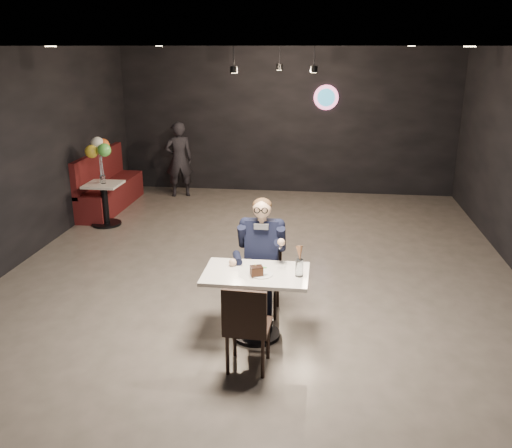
# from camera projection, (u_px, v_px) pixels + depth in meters

# --- Properties ---
(floor) EXTENTS (9.00, 9.00, 0.00)m
(floor) POSITION_uv_depth(u_px,v_px,m) (261.00, 273.00, 7.52)
(floor) COLOR slate
(floor) RESTS_ON ground
(wall_sign) EXTENTS (0.50, 0.06, 0.50)m
(wall_sign) POSITION_uv_depth(u_px,v_px,m) (326.00, 97.00, 11.00)
(wall_sign) COLOR pink
(wall_sign) RESTS_ON floor
(pendant_lights) EXTENTS (1.40, 1.20, 0.36)m
(pendant_lights) POSITION_uv_depth(u_px,v_px,m) (276.00, 54.00, 8.50)
(pendant_lights) COLOR black
(pendant_lights) RESTS_ON floor
(main_table) EXTENTS (1.10, 0.70, 0.75)m
(main_table) POSITION_uv_depth(u_px,v_px,m) (256.00, 304.00, 5.78)
(main_table) COLOR white
(main_table) RESTS_ON floor
(chair_far) EXTENTS (0.42, 0.46, 0.92)m
(chair_far) POSITION_uv_depth(u_px,v_px,m) (262.00, 276.00, 6.27)
(chair_far) COLOR black
(chair_far) RESTS_ON floor
(chair_near) EXTENTS (0.44, 0.48, 0.92)m
(chair_near) POSITION_uv_depth(u_px,v_px,m) (248.00, 324.00, 5.20)
(chair_near) COLOR black
(chair_near) RESTS_ON floor
(seated_man) EXTENTS (0.60, 0.80, 1.44)m
(seated_man) POSITION_uv_depth(u_px,v_px,m) (262.00, 256.00, 6.19)
(seated_man) COLOR black
(seated_man) RESTS_ON floor
(dessert_plate) EXTENTS (0.23, 0.23, 0.01)m
(dessert_plate) POSITION_uv_depth(u_px,v_px,m) (262.00, 274.00, 5.59)
(dessert_plate) COLOR white
(dessert_plate) RESTS_ON main_table
(cake_slice) EXTENTS (0.15, 0.14, 0.09)m
(cake_slice) POSITION_uv_depth(u_px,v_px,m) (257.00, 271.00, 5.55)
(cake_slice) COLOR black
(cake_slice) RESTS_ON dessert_plate
(mint_leaf) EXTENTS (0.06, 0.04, 0.01)m
(mint_leaf) POSITION_uv_depth(u_px,v_px,m) (264.00, 268.00, 5.55)
(mint_leaf) COLOR #2E8F2F
(mint_leaf) RESTS_ON cake_slice
(sundae_glass) EXTENTS (0.08, 0.08, 0.18)m
(sundae_glass) POSITION_uv_depth(u_px,v_px,m) (299.00, 268.00, 5.54)
(sundae_glass) COLOR silver
(sundae_glass) RESTS_ON main_table
(wafer_cone) EXTENTS (0.09, 0.09, 0.15)m
(wafer_cone) POSITION_uv_depth(u_px,v_px,m) (300.00, 253.00, 5.49)
(wafer_cone) COLOR #B27649
(wafer_cone) RESTS_ON sundae_glass
(booth_bench) EXTENTS (0.55, 2.20, 1.10)m
(booth_bench) POSITION_uv_depth(u_px,v_px,m) (110.00, 180.00, 10.35)
(booth_bench) COLOR #4D1210
(booth_bench) RESTS_ON floor
(side_table) EXTENTS (0.59, 0.59, 0.73)m
(side_table) POSITION_uv_depth(u_px,v_px,m) (105.00, 205.00, 9.43)
(side_table) COLOR white
(side_table) RESTS_ON floor
(balloon_vase) EXTENTS (0.10, 0.10, 0.14)m
(balloon_vase) POSITION_uv_depth(u_px,v_px,m) (103.00, 179.00, 9.29)
(balloon_vase) COLOR silver
(balloon_vase) RESTS_ON side_table
(balloon_bunch) EXTENTS (0.41, 0.41, 0.67)m
(balloon_bunch) POSITION_uv_depth(u_px,v_px,m) (101.00, 155.00, 9.16)
(balloon_bunch) COLOR yellow
(balloon_bunch) RESTS_ON balloon_vase
(passerby) EXTENTS (0.66, 0.54, 1.55)m
(passerby) POSITION_uv_depth(u_px,v_px,m) (179.00, 159.00, 11.15)
(passerby) COLOR black
(passerby) RESTS_ON floor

